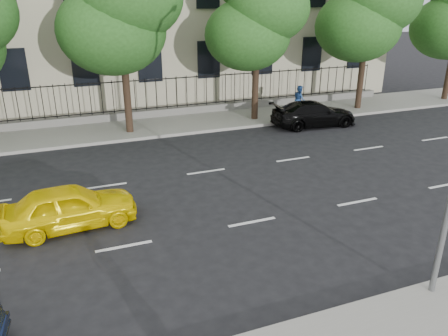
% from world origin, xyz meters
% --- Properties ---
extents(ground, '(120.00, 120.00, 0.00)m').
position_xyz_m(ground, '(0.00, 0.00, 0.00)').
color(ground, black).
rests_on(ground, ground).
extents(far_sidewalk, '(60.00, 4.00, 0.15)m').
position_xyz_m(far_sidewalk, '(0.00, 14.00, 0.07)').
color(far_sidewalk, gray).
rests_on(far_sidewalk, ground).
extents(lane_markings, '(49.60, 4.62, 0.01)m').
position_xyz_m(lane_markings, '(0.00, 4.75, 0.01)').
color(lane_markings, silver).
rests_on(lane_markings, ground).
extents(iron_fence, '(30.00, 0.50, 2.20)m').
position_xyz_m(iron_fence, '(0.00, 15.70, 0.65)').
color(iron_fence, slate).
rests_on(iron_fence, far_sidewalk).
extents(tree_c, '(5.89, 5.50, 9.80)m').
position_xyz_m(tree_c, '(-1.96, 13.36, 6.41)').
color(tree_c, '#382619').
rests_on(tree_c, far_sidewalk).
extents(tree_d, '(5.34, 4.94, 8.84)m').
position_xyz_m(tree_d, '(5.04, 13.36, 5.84)').
color(tree_d, '#382619').
rests_on(tree_d, far_sidewalk).
extents(tree_e, '(5.71, 5.31, 9.46)m').
position_xyz_m(tree_e, '(12.04, 13.36, 6.20)').
color(tree_e, '#382619').
rests_on(tree_e, far_sidewalk).
extents(yellow_taxi, '(4.10, 1.91, 1.36)m').
position_xyz_m(yellow_taxi, '(-5.31, 4.24, 0.68)').
color(yellow_taxi, '#FDDC00').
rests_on(yellow_taxi, ground).
extents(black_sedan, '(4.80, 2.23, 1.36)m').
position_xyz_m(black_sedan, '(7.57, 11.16, 0.68)').
color(black_sedan, black).
rests_on(black_sedan, ground).
extents(pedestrian_far, '(0.80, 0.91, 1.60)m').
position_xyz_m(pedestrian_far, '(8.02, 13.50, 0.95)').
color(pedestrian_far, navy).
rests_on(pedestrian_far, far_sidewalk).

